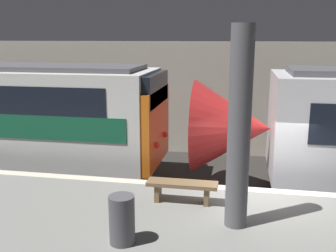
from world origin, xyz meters
The scene contains 5 objects.
ground_plane centered at (0.00, 0.00, 0.00)m, with size 120.00×120.00×0.00m, color #282623.
station_rear_barrier centered at (0.00, 6.31, 2.19)m, with size 50.00×0.15×4.39m.
support_pillar_near centered at (-0.61, -1.95, 2.96)m, with size 0.41×0.41×3.68m.
platform_bench centered at (-1.75, -1.11, 1.46)m, with size 1.50×0.40×0.45m.
trash_bin centered at (-2.50, -2.97, 1.55)m, with size 0.44×0.44×0.85m.
Camera 1 is at (-0.60, -8.84, 4.58)m, focal length 42.00 mm.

